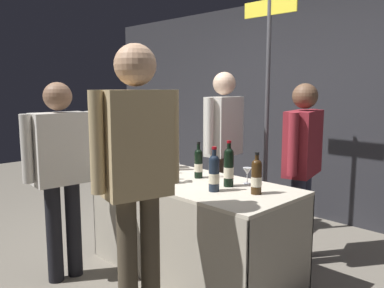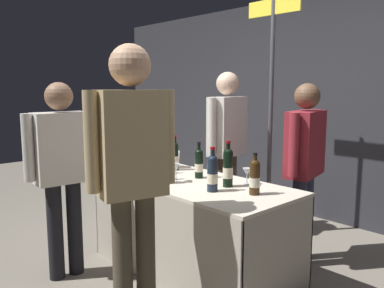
# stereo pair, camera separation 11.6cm
# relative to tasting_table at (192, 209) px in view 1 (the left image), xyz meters

# --- Properties ---
(ground_plane) EXTENTS (12.00, 12.00, 0.00)m
(ground_plane) POSITION_rel_tasting_table_xyz_m (0.00, 0.00, -0.54)
(ground_plane) COLOR gray
(back_partition) EXTENTS (7.38, 0.12, 2.56)m
(back_partition) POSITION_rel_tasting_table_xyz_m (0.00, 2.07, 0.74)
(back_partition) COLOR #2D2D33
(back_partition) RESTS_ON ground_plane
(tasting_table) EXTENTS (1.73, 0.79, 0.77)m
(tasting_table) POSITION_rel_tasting_table_xyz_m (0.00, 0.00, 0.00)
(tasting_table) COLOR beige
(tasting_table) RESTS_ON ground_plane
(featured_wine_bottle) EXTENTS (0.07, 0.07, 0.32)m
(featured_wine_bottle) POSITION_rel_tasting_table_xyz_m (-0.09, -0.23, 0.36)
(featured_wine_bottle) COLOR #192333
(featured_wine_bottle) RESTS_ON tasting_table
(display_bottle_0) EXTENTS (0.07, 0.07, 0.30)m
(display_bottle_0) POSITION_rel_tasting_table_xyz_m (-0.04, 0.11, 0.36)
(display_bottle_0) COLOR black
(display_bottle_0) RESTS_ON tasting_table
(display_bottle_1) EXTENTS (0.08, 0.08, 0.35)m
(display_bottle_1) POSITION_rel_tasting_table_xyz_m (0.32, 0.07, 0.38)
(display_bottle_1) COLOR black
(display_bottle_1) RESTS_ON tasting_table
(display_bottle_2) EXTENTS (0.08, 0.08, 0.33)m
(display_bottle_2) POSITION_rel_tasting_table_xyz_m (0.34, -0.11, 0.37)
(display_bottle_2) COLOR #192333
(display_bottle_2) RESTS_ON tasting_table
(display_bottle_3) EXTENTS (0.08, 0.08, 0.32)m
(display_bottle_3) POSITION_rel_tasting_table_xyz_m (-0.67, -0.18, 0.37)
(display_bottle_3) COLOR black
(display_bottle_3) RESTS_ON tasting_table
(display_bottle_4) EXTENTS (0.08, 0.08, 0.30)m
(display_bottle_4) POSITION_rel_tasting_table_xyz_m (0.60, 0.04, 0.36)
(display_bottle_4) COLOR #38230F
(display_bottle_4) RESTS_ON tasting_table
(display_bottle_5) EXTENTS (0.07, 0.07, 0.32)m
(display_bottle_5) POSITION_rel_tasting_table_xyz_m (-0.41, 0.17, 0.37)
(display_bottle_5) COLOR black
(display_bottle_5) RESTS_ON tasting_table
(display_bottle_6) EXTENTS (0.08, 0.08, 0.32)m
(display_bottle_6) POSITION_rel_tasting_table_xyz_m (-0.22, -0.21, 0.37)
(display_bottle_6) COLOR black
(display_bottle_6) RESTS_ON tasting_table
(display_bottle_7) EXTENTS (0.07, 0.07, 0.31)m
(display_bottle_7) POSITION_rel_tasting_table_xyz_m (-0.40, -0.05, 0.37)
(display_bottle_7) COLOR black
(display_bottle_7) RESTS_ON tasting_table
(wine_glass_near_vendor) EXTENTS (0.07, 0.07, 0.13)m
(wine_glass_near_vendor) POSITION_rel_tasting_table_xyz_m (0.37, 0.24, 0.33)
(wine_glass_near_vendor) COLOR silver
(wine_glass_near_vendor) RESTS_ON tasting_table
(wine_glass_mid) EXTENTS (0.07, 0.07, 0.15)m
(wine_glass_mid) POSITION_rel_tasting_table_xyz_m (-0.07, -0.11, 0.34)
(wine_glass_mid) COLOR silver
(wine_glass_mid) RESTS_ON tasting_table
(flower_vase) EXTENTS (0.10, 0.10, 0.41)m
(flower_vase) POSITION_rel_tasting_table_xyz_m (-0.68, 0.12, 0.35)
(flower_vase) COLOR slate
(flower_vase) RESTS_ON tasting_table
(brochure_stand) EXTENTS (0.12, 0.09, 0.15)m
(brochure_stand) POSITION_rel_tasting_table_xyz_m (-0.48, 0.27, 0.31)
(brochure_stand) COLOR silver
(brochure_stand) RESTS_ON tasting_table
(vendor_presenter) EXTENTS (0.27, 0.59, 1.67)m
(vendor_presenter) POSITION_rel_tasting_table_xyz_m (-0.39, 0.84, 0.47)
(vendor_presenter) COLOR #4C4233
(vendor_presenter) RESTS_ON ground_plane
(vendor_assistant) EXTENTS (0.31, 0.63, 1.55)m
(vendor_assistant) POSITION_rel_tasting_table_xyz_m (0.51, 0.83, 0.39)
(vendor_assistant) COLOR #2D3347
(vendor_assistant) RESTS_ON ground_plane
(taster_foreground_right) EXTENTS (0.24, 0.58, 1.56)m
(taster_foreground_right) POSITION_rel_tasting_table_xyz_m (-0.64, -0.80, 0.39)
(taster_foreground_right) COLOR black
(taster_foreground_right) RESTS_ON ground_plane
(taster_foreground_left) EXTENTS (0.29, 0.55, 1.77)m
(taster_foreground_left) POSITION_rel_tasting_table_xyz_m (0.37, -0.82, 0.53)
(taster_foreground_left) COLOR #4C4233
(taster_foreground_left) RESTS_ON ground_plane
(booth_signpost) EXTENTS (0.60, 0.04, 2.40)m
(booth_signpost) POSITION_rel_tasting_table_xyz_m (-0.09, 1.15, 0.92)
(booth_signpost) COLOR #47474C
(booth_signpost) RESTS_ON ground_plane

